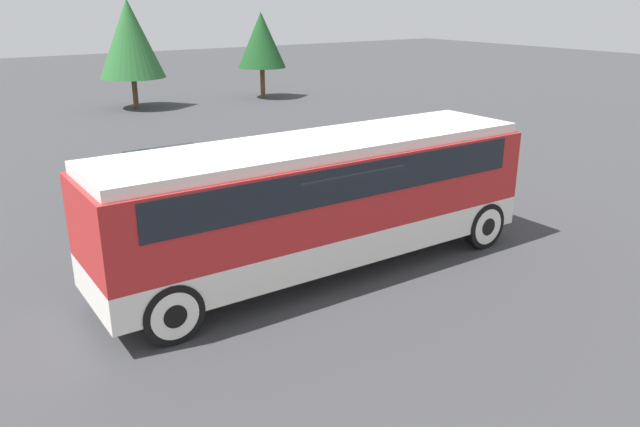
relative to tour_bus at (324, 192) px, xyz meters
The scene contains 6 objects.
ground_plane 1.79m from the tour_bus, behind, with size 120.00×120.00×0.00m, color #38383A.
tour_bus is the anchor object (origin of this frame).
parked_car_near 7.25m from the tour_bus, 47.12° to the left, with size 4.14×1.81×1.45m.
parked_car_mid 7.08m from the tour_bus, 95.54° to the left, with size 4.32×1.97×1.40m.
tree_left 23.77m from the tour_bus, 81.17° to the left, with size 3.45×3.45×5.71m.
tree_center 25.46m from the tour_bus, 63.79° to the left, with size 2.82×2.82×4.96m.
Camera 1 is at (-7.13, -10.50, 5.74)m, focal length 35.00 mm.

